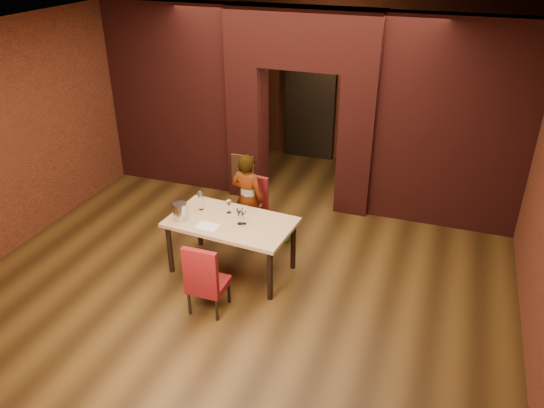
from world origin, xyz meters
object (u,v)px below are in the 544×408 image
at_px(chair_far, 249,209).
at_px(person_seated, 247,199).
at_px(wine_glass_a, 229,207).
at_px(wine_bucket, 180,211).
at_px(wine_glass_c, 244,218).
at_px(water_bottle, 200,200).
at_px(potted_plant, 285,228).
at_px(wine_glass_b, 240,216).
at_px(chair_near, 208,276).
at_px(dining_table, 232,246).

relative_size(chair_far, person_seated, 0.68).
xyz_separation_m(person_seated, wine_glass_a, (-0.02, -0.60, 0.17)).
distance_m(person_seated, wine_bucket, 1.15).
bearing_deg(wine_glass_c, water_bottle, 166.55).
height_order(wine_glass_c, water_bottle, water_bottle).
distance_m(water_bottle, potted_plant, 1.46).
height_order(person_seated, water_bottle, person_seated).
relative_size(wine_glass_b, water_bottle, 0.79).
bearing_deg(person_seated, wine_bucket, 67.94).
bearing_deg(wine_glass_a, chair_near, -80.37).
distance_m(person_seated, wine_glass_a, 0.63).
height_order(chair_far, wine_bucket, wine_bucket).
relative_size(wine_glass_a, wine_bucket, 0.79).
distance_m(person_seated, water_bottle, 0.81).
relative_size(person_seated, wine_bucket, 6.01).
relative_size(person_seated, water_bottle, 4.95).
bearing_deg(wine_bucket, wine_glass_a, 35.60).
xyz_separation_m(water_bottle, potted_plant, (0.96, 0.83, -0.71)).
bearing_deg(chair_near, wine_bucket, -44.22).
bearing_deg(wine_glass_c, dining_table, 175.10).
distance_m(wine_glass_b, wine_glass_c, 0.05).
xyz_separation_m(wine_glass_c, wine_bucket, (-0.85, -0.17, 0.02)).
relative_size(wine_glass_c, potted_plant, 0.45).
bearing_deg(wine_bucket, person_seated, 60.47).
height_order(chair_near, wine_glass_c, wine_glass_c).
distance_m(wine_glass_a, water_bottle, 0.41).
xyz_separation_m(dining_table, wine_glass_a, (-0.11, 0.20, 0.48)).
bearing_deg(chair_far, wine_bucket, -110.14).
bearing_deg(potted_plant, wine_glass_b, -106.15).
xyz_separation_m(person_seated, wine_glass_c, (0.29, -0.82, 0.17)).
xyz_separation_m(chair_near, wine_glass_c, (0.13, 0.86, 0.39)).
bearing_deg(potted_plant, wine_glass_c, -103.86).
bearing_deg(chair_near, chair_far, -84.84).
bearing_deg(person_seated, chair_far, -75.56).
height_order(chair_near, wine_glass_a, wine_glass_a).
relative_size(dining_table, wine_glass_a, 9.00).
height_order(wine_glass_a, wine_glass_b, wine_glass_b).
distance_m(chair_far, chair_near, 1.78).
xyz_separation_m(wine_glass_a, wine_bucket, (-0.53, -0.38, 0.02)).
height_order(dining_table, water_bottle, water_bottle).
bearing_deg(person_seated, wine_glass_c, 116.72).
bearing_deg(dining_table, wine_glass_a, 123.96).
bearing_deg(wine_glass_b, wine_bucket, -169.51).
height_order(chair_far, chair_near, chair_near).
bearing_deg(wine_glass_a, dining_table, -60.60).
bearing_deg(water_bottle, person_seated, 56.65).
xyz_separation_m(wine_glass_c, water_bottle, (-0.71, 0.17, 0.05)).
distance_m(chair_far, potted_plant, 0.61).
xyz_separation_m(chair_far, wine_glass_a, (-0.01, -0.70, 0.39)).
xyz_separation_m(wine_glass_b, wine_glass_c, (0.05, 0.02, -0.02)).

